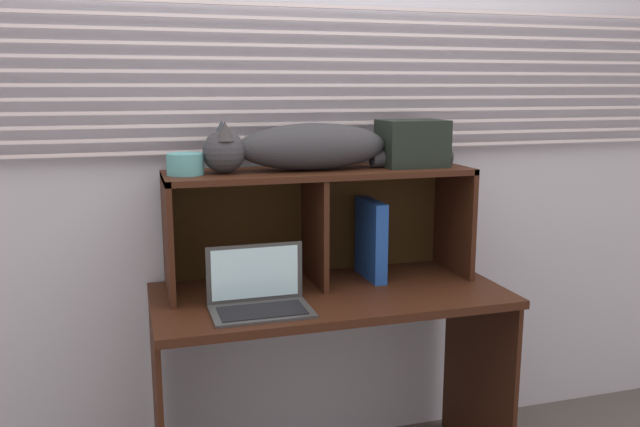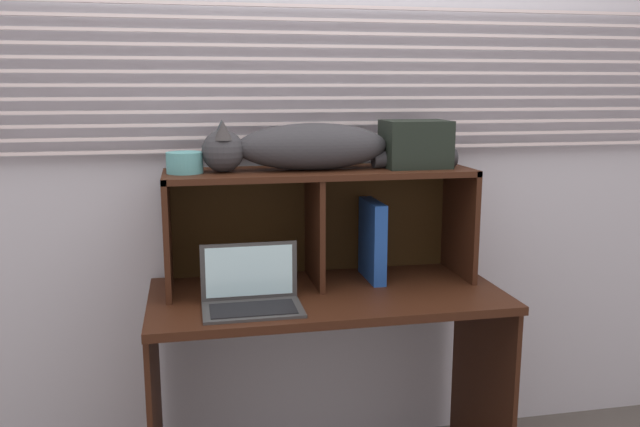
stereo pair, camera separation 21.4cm
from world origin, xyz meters
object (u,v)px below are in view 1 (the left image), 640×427
(laptop, at_px, (259,296))
(binder_upright, at_px, (371,239))
(cat, at_px, (305,148))
(book_stack, at_px, (249,284))
(storage_box, at_px, (412,143))
(small_basket, at_px, (185,164))

(laptop, height_order, binder_upright, binder_upright)
(cat, height_order, binder_upright, cat)
(book_stack, bearing_deg, binder_upright, 0.03)
(binder_upright, relative_size, storage_box, 1.26)
(binder_upright, distance_m, book_stack, 0.50)
(small_basket, bearing_deg, cat, 0.00)
(binder_upright, height_order, storage_box, storage_box)
(binder_upright, bearing_deg, storage_box, 0.00)
(book_stack, xyz_separation_m, storage_box, (0.64, 0.00, 0.50))
(storage_box, bearing_deg, laptop, -159.53)
(storage_box, bearing_deg, binder_upright, 180.00)
(small_basket, bearing_deg, laptop, -50.07)
(binder_upright, xyz_separation_m, book_stack, (-0.48, -0.00, -0.14))
(laptop, distance_m, book_stack, 0.24)
(book_stack, xyz_separation_m, small_basket, (-0.21, 0.00, 0.45))
(binder_upright, bearing_deg, small_basket, 180.00)
(binder_upright, bearing_deg, cat, 180.00)
(book_stack, bearing_deg, cat, 0.07)
(binder_upright, relative_size, book_stack, 1.16)
(book_stack, distance_m, storage_box, 0.81)
(laptop, distance_m, storage_box, 0.84)
(cat, distance_m, book_stack, 0.54)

